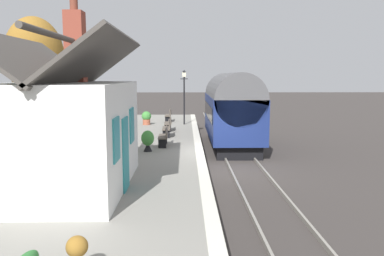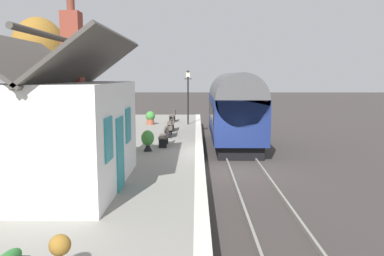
# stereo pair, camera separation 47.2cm
# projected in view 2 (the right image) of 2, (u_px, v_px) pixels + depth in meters

# --- Properties ---
(ground_plane) EXTENTS (160.00, 160.00, 0.00)m
(ground_plane) POSITION_uv_depth(u_px,v_px,m) (226.00, 171.00, 17.02)
(ground_plane) COLOR #383330
(platform) EXTENTS (32.00, 5.97, 0.89)m
(platform) POSITION_uv_depth(u_px,v_px,m) (135.00, 161.00, 17.00)
(platform) COLOR gray
(platform) RESTS_ON ground
(platform_edge_coping) EXTENTS (32.00, 0.36, 0.02)m
(platform_edge_coping) POSITION_uv_depth(u_px,v_px,m) (199.00, 151.00, 16.91)
(platform_edge_coping) COLOR beige
(platform_edge_coping) RESTS_ON platform
(rail_near) EXTENTS (52.00, 0.08, 0.14)m
(rail_near) POSITION_uv_depth(u_px,v_px,m) (263.00, 170.00, 16.99)
(rail_near) COLOR gray
(rail_near) RESTS_ON ground
(rail_far) EXTENTS (52.00, 0.08, 0.14)m
(rail_far) POSITION_uv_depth(u_px,v_px,m) (230.00, 170.00, 17.00)
(rail_far) COLOR gray
(rail_far) RESTS_ON ground
(train) EXTENTS (8.16, 2.73, 4.32)m
(train) POSITION_uv_depth(u_px,v_px,m) (235.00, 110.00, 22.47)
(train) COLOR black
(train) RESTS_ON ground
(station_building) EXTENTS (6.06, 3.58, 5.59)m
(station_building) POSITION_uv_depth(u_px,v_px,m) (64.00, 131.00, 11.40)
(station_building) COLOR white
(station_building) RESTS_ON platform
(bench_near_building) EXTENTS (1.40, 0.44, 0.88)m
(bench_near_building) POSITION_uv_depth(u_px,v_px,m) (173.00, 115.00, 27.85)
(bench_near_building) COLOR brown
(bench_near_building) RESTS_ON platform
(bench_by_lamp) EXTENTS (1.41, 0.48, 0.88)m
(bench_by_lamp) POSITION_uv_depth(u_px,v_px,m) (169.00, 128.00, 21.01)
(bench_by_lamp) COLOR brown
(bench_by_lamp) RESTS_ON platform
(bench_mid_platform) EXTENTS (1.41, 0.48, 0.88)m
(bench_mid_platform) POSITION_uv_depth(u_px,v_px,m) (172.00, 123.00, 23.24)
(bench_mid_platform) COLOR brown
(bench_mid_platform) RESTS_ON platform
(bench_platform_end) EXTENTS (1.41, 0.45, 0.88)m
(bench_platform_end) POSITION_uv_depth(u_px,v_px,m) (165.00, 136.00, 18.20)
(bench_platform_end) COLOR brown
(bench_platform_end) RESTS_ON platform
(planter_edge_near) EXTENTS (0.56, 0.56, 0.91)m
(planter_edge_near) POSITION_uv_depth(u_px,v_px,m) (117.00, 139.00, 17.13)
(planter_edge_near) COLOR teal
(planter_edge_near) RESTS_ON platform
(planter_by_door) EXTENTS (0.63, 0.63, 0.90)m
(planter_by_door) POSITION_uv_depth(u_px,v_px,m) (150.00, 117.00, 26.08)
(planter_by_door) COLOR #9E5138
(planter_by_door) RESTS_ON platform
(planter_corner_building) EXTENTS (0.36, 0.36, 0.67)m
(planter_corner_building) POSITION_uv_depth(u_px,v_px,m) (60.00, 254.00, 6.47)
(planter_corner_building) COLOR black
(planter_corner_building) RESTS_ON platform
(planter_edge_far) EXTENTS (0.56, 0.56, 0.91)m
(planter_edge_far) POSITION_uv_depth(u_px,v_px,m) (148.00, 140.00, 16.92)
(planter_edge_far) COLOR black
(planter_edge_far) RESTS_ON platform
(lamp_post_platform) EXTENTS (0.32, 0.50, 3.63)m
(lamp_post_platform) POSITION_uv_depth(u_px,v_px,m) (188.00, 87.00, 25.94)
(lamp_post_platform) COLOR black
(lamp_post_platform) RESTS_ON platform
(tree_behind_building) EXTENTS (3.74, 3.34, 7.59)m
(tree_behind_building) POSITION_uv_depth(u_px,v_px,m) (40.00, 57.00, 23.21)
(tree_behind_building) COLOR #4C3828
(tree_behind_building) RESTS_ON ground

